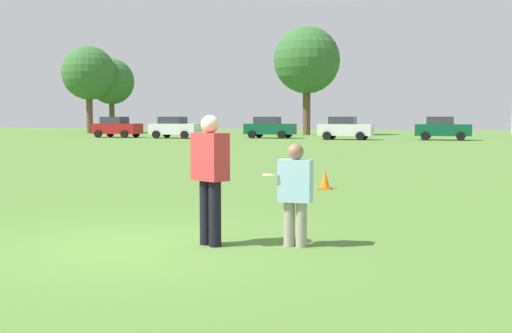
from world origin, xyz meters
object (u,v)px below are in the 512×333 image
parked_car_center (269,127)px  parked_car_mid_right (345,128)px  traffic_cone (325,180)px  parked_car_near_right (443,128)px  player_thrower (210,172)px  player_defender (295,190)px  parked_car_near_left (116,127)px  parked_car_mid_left (175,127)px  frisbee (273,175)px

parked_car_center → parked_car_mid_right: same height
traffic_cone → parked_car_near_right: parked_car_near_right is taller
player_thrower → parked_car_mid_right: parked_car_mid_right is taller
traffic_cone → parked_car_center: parked_car_center is taller
parked_car_near_right → parked_car_center: bearing=176.9°
player_defender → parked_car_mid_right: (-5.75, 41.80, 0.15)m
parked_car_center → parked_car_mid_right: (6.74, -1.96, 0.00)m
player_defender → parked_car_near_right: (1.65, 43.01, 0.15)m
traffic_cone → parked_car_near_right: size_ratio=0.11×
parked_car_near_left → parked_car_mid_right: (20.13, 0.08, 0.00)m
parked_car_center → parked_car_mid_left: bearing=-161.0°
player_defender → parked_car_near_right: size_ratio=0.33×
player_thrower → frisbee: (0.82, 0.21, -0.03)m
player_thrower → parked_car_near_right: 43.36m
player_thrower → parked_car_center: size_ratio=0.42×
player_defender → parked_car_near_right: 43.04m
parked_car_center → parked_car_mid_right: size_ratio=1.00×
frisbee → traffic_cone: (-0.58, 7.01, -0.74)m
player_defender → frisbee: (-0.31, -0.05, 0.19)m
frisbee → traffic_cone: frisbee is taller
parked_car_mid_right → parked_car_near_right: same height
traffic_cone → parked_car_center: 38.59m
parked_car_near_left → parked_car_mid_left: 5.84m
frisbee → parked_car_mid_left: bearing=115.6°
traffic_cone → parked_car_mid_left: size_ratio=0.11×
traffic_cone → parked_car_near_left: size_ratio=0.11×
player_defender → parked_car_near_right: parked_car_near_right is taller
player_defender → parked_car_center: size_ratio=0.33×
parked_car_center → parked_car_mid_right: 7.02m
frisbee → traffic_cone: bearing=94.7°
player_defender → parked_car_near_left: (-25.88, 41.72, 0.15)m
parked_car_near_right → parked_car_near_left: bearing=-177.3°
player_thrower → parked_car_near_right: parked_car_near_right is taller
player_thrower → player_defender: (1.12, 0.26, -0.23)m
parked_car_mid_left → parked_car_center: same height
parked_car_mid_right → player_thrower: bearing=-83.7°
player_defender → parked_car_mid_right: parked_car_mid_right is taller
parked_car_mid_right → frisbee: bearing=-82.6°
parked_car_near_left → parked_car_mid_left: same height
player_thrower → parked_car_mid_left: bearing=114.6°
player_thrower → parked_car_center: bearing=104.5°
player_defender → traffic_cone: 7.04m
parked_car_mid_left → player_defender: bearing=-64.0°
player_defender → parked_car_mid_left: (-20.06, 41.15, 0.15)m
player_thrower → parked_car_near_right: size_ratio=0.42×
parked_car_center → parked_car_near_right: 14.16m
player_thrower → parked_car_near_left: bearing=120.5°
frisbee → parked_car_center: (-12.18, 43.82, -0.04)m
parked_car_mid_right → parked_car_mid_left: bearing=-177.4°
frisbee → traffic_cone: size_ratio=0.56×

